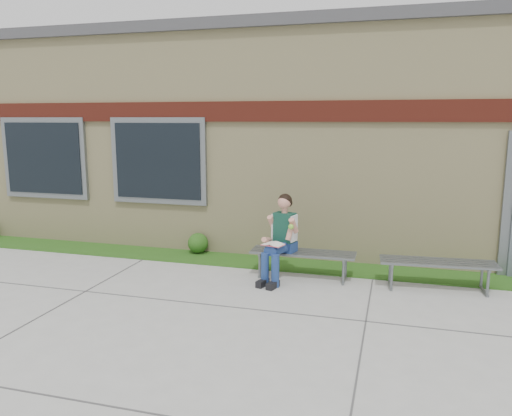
% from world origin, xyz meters
% --- Properties ---
extents(ground, '(80.00, 80.00, 0.00)m').
position_xyz_m(ground, '(0.00, 0.00, 0.00)').
color(ground, '#9E9E99').
rests_on(ground, ground).
extents(grass_strip, '(16.00, 0.80, 0.02)m').
position_xyz_m(grass_strip, '(0.00, 2.60, 0.01)').
color(grass_strip, '#1D4C14').
rests_on(grass_strip, ground).
extents(school_building, '(16.20, 6.22, 4.20)m').
position_xyz_m(school_building, '(-0.00, 5.99, 2.10)').
color(school_building, beige).
rests_on(school_building, ground).
extents(bench_left, '(1.64, 0.47, 0.42)m').
position_xyz_m(bench_left, '(-0.08, 2.00, 0.33)').
color(bench_left, slate).
rests_on(bench_left, ground).
extents(bench_right, '(1.67, 0.58, 0.43)m').
position_xyz_m(bench_right, '(1.92, 2.00, 0.33)').
color(bench_right, slate).
rests_on(bench_right, ground).
extents(girl, '(0.54, 0.87, 1.34)m').
position_xyz_m(girl, '(-0.40, 1.80, 0.69)').
color(girl, navy).
rests_on(girl, ground).
extents(shrub_mid, '(0.37, 0.37, 0.37)m').
position_xyz_m(shrub_mid, '(-2.20, 2.85, 0.21)').
color(shrub_mid, '#1D4C14').
rests_on(shrub_mid, grass_strip).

